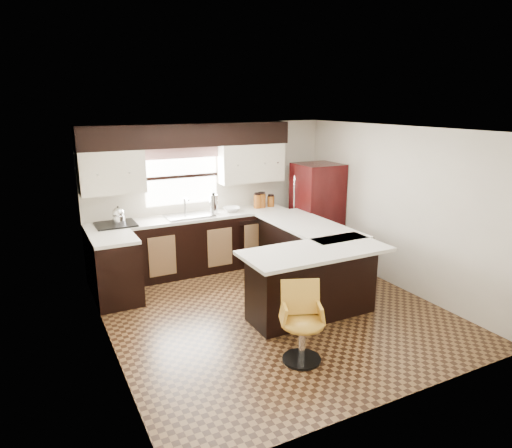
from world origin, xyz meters
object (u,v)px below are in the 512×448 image
peninsula_long (305,256)px  peninsula_return (312,283)px  bar_chair (303,324)px  refrigerator (317,212)px

peninsula_long → peninsula_return: size_ratio=1.18×
peninsula_return → peninsula_long: bearing=61.7°
peninsula_long → peninsula_return: 1.11m
bar_chair → peninsula_long: bearing=78.9°
bar_chair → refrigerator: bearing=75.8°
peninsula_return → bar_chair: peninsula_return is taller
peninsula_long → bar_chair: (-1.22, -1.84, -0.02)m
peninsula_return → bar_chair: size_ratio=1.90×
peninsula_return → bar_chair: 1.11m
bar_chair → peninsula_return: bearing=73.7°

